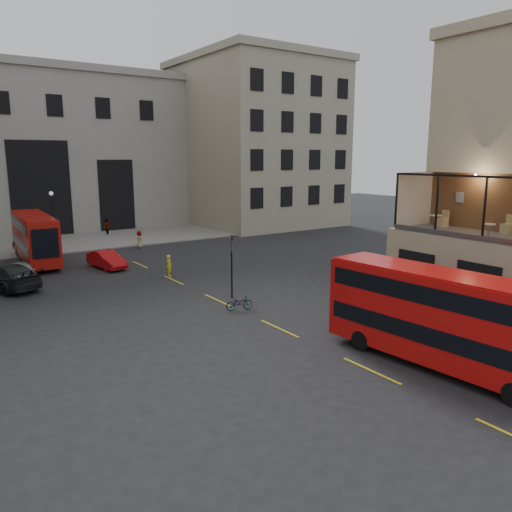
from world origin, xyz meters
TOP-DOWN VIEW (x-y plane):
  - ground at (0.00, 0.00)m, footprint 140.00×140.00m
  - host_frontage at (6.50, 0.00)m, footprint 3.00×11.00m
  - cafe_floor at (6.50, 0.00)m, footprint 3.00×10.00m
  - gateway at (-5.00, 47.99)m, footprint 35.00×10.60m
  - building_right at (20.00, 39.97)m, footprint 16.60×18.60m
  - pavement_far at (-6.00, 38.00)m, footprint 40.00×12.00m
  - traffic_light_near at (-1.00, 12.00)m, footprint 0.16×0.20m
  - street_lamp_b at (-6.00, 34.00)m, footprint 0.36×0.36m
  - bus_near at (0.50, -1.28)m, footprint 3.02×9.94m
  - bus_far at (-8.50, 29.38)m, footprint 2.71×9.79m
  - car_a at (-10.60, 23.46)m, footprint 1.78×3.94m
  - car_b at (-4.53, 24.29)m, footprint 2.04×4.22m
  - car_c at (-11.76, 21.92)m, footprint 4.00×6.01m
  - bicycle at (-1.94, 9.74)m, footprint 1.59×0.85m
  - cyclist at (-1.71, 19.25)m, footprint 0.44×0.60m
  - pedestrian_b at (-9.10, 34.22)m, footprint 1.29×1.24m
  - pedestrian_c at (0.71, 40.00)m, footprint 1.04×1.03m
  - pedestrian_d at (0.76, 31.02)m, footprint 0.59×0.83m
  - cafe_table_mid at (5.55, 0.03)m, footprint 0.56×0.56m
  - cafe_table_far at (5.78, 3.08)m, footprint 0.64×0.64m
  - cafe_chair_c at (7.61, 0.28)m, footprint 0.51×0.51m
  - cafe_chair_d at (7.33, 3.71)m, footprint 0.47×0.47m

SIDE VIEW (x-z plane):
  - ground at x=0.00m, z-range 0.00..0.00m
  - pavement_far at x=-6.00m, z-range 0.00..0.12m
  - bicycle at x=-1.94m, z-range 0.00..0.79m
  - car_a at x=-10.60m, z-range 0.00..1.31m
  - car_b at x=-4.53m, z-range 0.00..1.33m
  - cyclist at x=-1.71m, z-range 0.00..1.54m
  - pedestrian_d at x=0.76m, z-range 0.00..1.60m
  - car_c at x=-11.76m, z-range 0.00..1.62m
  - pedestrian_b at x=-9.10m, z-range 0.00..1.76m
  - pedestrian_c at x=0.71m, z-range 0.00..1.77m
  - bus_far at x=-8.50m, z-range 0.24..4.10m
  - bus_near at x=0.50m, z-range 0.24..4.15m
  - host_frontage at x=6.50m, z-range 0.00..4.50m
  - street_lamp_b at x=-6.00m, z-range -0.27..5.06m
  - traffic_light_near at x=-1.00m, z-range 0.52..4.32m
  - cafe_floor at x=6.50m, z-range 4.50..4.60m
  - cafe_chair_d at x=7.33m, z-range 4.42..5.32m
  - cafe_chair_c at x=7.61m, z-range 4.41..5.37m
  - cafe_table_mid at x=5.55m, z-range 4.71..5.41m
  - cafe_table_far at x=5.78m, z-range 4.73..5.53m
  - gateway at x=-5.00m, z-range 0.39..18.39m
  - building_right at x=20.00m, z-range 0.39..20.39m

